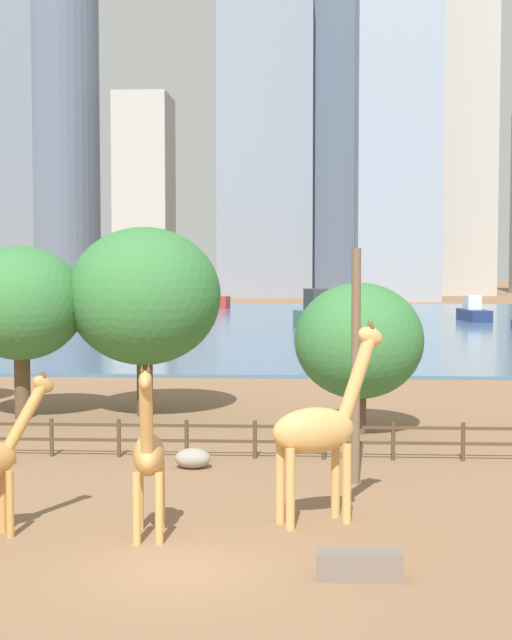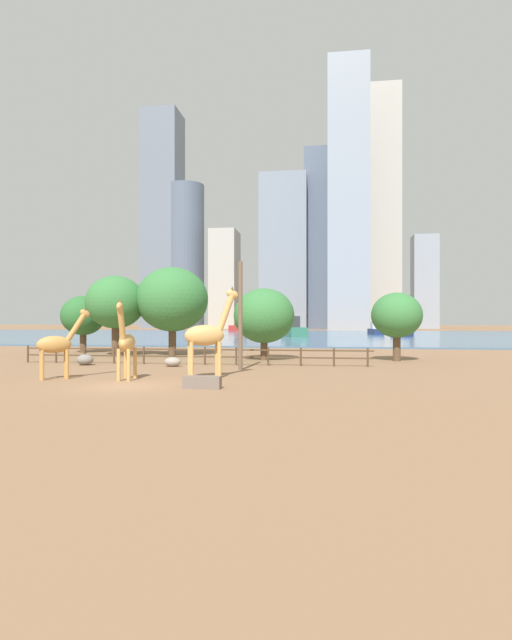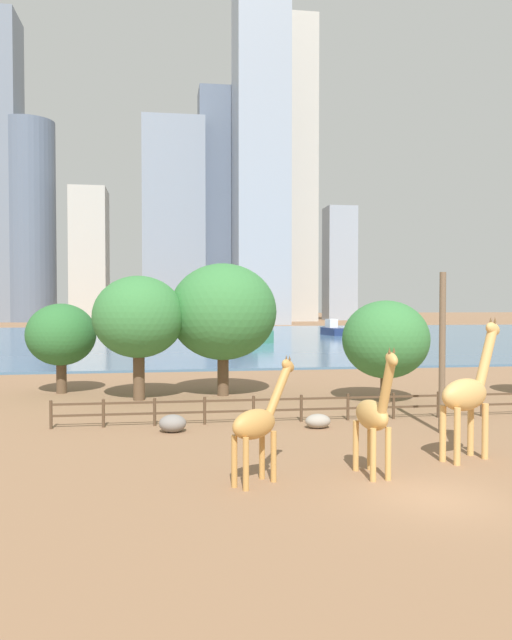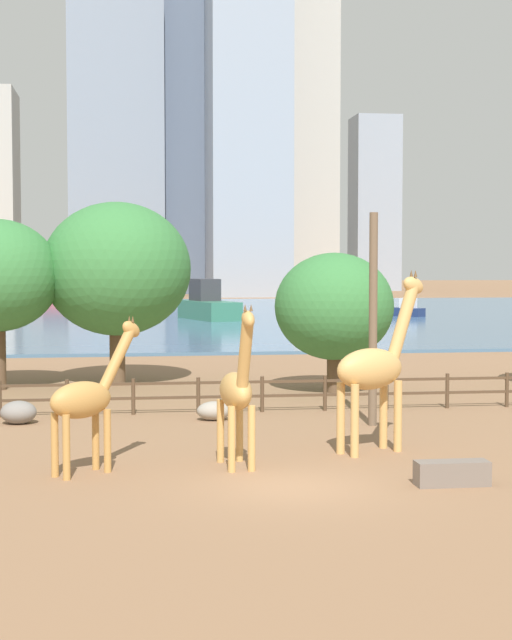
# 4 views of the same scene
# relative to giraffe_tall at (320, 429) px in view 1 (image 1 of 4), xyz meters

# --- Properties ---
(ground_plane) EXTENTS (400.00, 400.00, 0.00)m
(ground_plane) POSITION_rel_giraffe_tall_xyz_m (-3.09, 75.92, -2.42)
(ground_plane) COLOR #8C6647
(harbor_water) EXTENTS (180.00, 86.00, 0.20)m
(harbor_water) POSITION_rel_giraffe_tall_xyz_m (-3.09, 72.92, -2.32)
(harbor_water) COLOR #476B8C
(harbor_water) RESTS_ON ground
(giraffe_tall) EXTENTS (3.14, 1.94, 5.22)m
(giraffe_tall) POSITION_rel_giraffe_tall_xyz_m (0.00, 0.00, 0.00)
(giraffe_tall) COLOR tan
(giraffe_tall) RESTS_ON ground
(giraffe_companion) EXTENTS (0.98, 2.73, 4.39)m
(giraffe_companion) POSITION_rel_giraffe_tall_xyz_m (-4.15, -1.63, -0.38)
(giraffe_companion) COLOR tan
(giraffe_companion) RESTS_ON ground
(utility_pole) EXTENTS (0.28, 0.28, 7.09)m
(utility_pole) POSITION_rel_giraffe_tall_xyz_m (1.11, 4.48, 1.12)
(utility_pole) COLOR brown
(utility_pole) RESTS_ON ground
(boulder_by_pole) EXTENTS (1.17, 0.87, 0.65)m
(boulder_by_pole) POSITION_rel_giraffe_tall_xyz_m (-4.04, 6.28, -2.10)
(boulder_by_pole) COLOR gray
(boulder_by_pole) RESTS_ON ground
(feeding_trough) EXTENTS (1.80, 0.60, 0.60)m
(feeding_trough) POSITION_rel_giraffe_tall_xyz_m (0.80, -4.40, -2.12)
(feeding_trough) COLOR #72665B
(feeding_trough) RESTS_ON ground
(enclosure_fence) EXTENTS (26.12, 0.14, 1.30)m
(enclosure_fence) POSITION_rel_giraffe_tall_xyz_m (-3.18, 7.92, -1.66)
(enclosure_fence) COLOR #4C3826
(enclosure_fence) RESTS_ON ground
(tree_right_tall) EXTENTS (6.58, 6.58, 8.12)m
(tree_right_tall) POSITION_rel_giraffe_tall_xyz_m (-7.39, 16.75, 2.72)
(tree_right_tall) COLOR brown
(tree_right_tall) RESTS_ON ground
(tree_left_small) EXTENTS (4.97, 4.97, 5.85)m
(tree_left_small) POSITION_rel_giraffe_tall_xyz_m (1.61, 12.86, 1.18)
(tree_left_small) COLOR brown
(tree_left_small) RESTS_ON ground
(tree_right_small) EXTENTS (5.35, 5.35, 7.30)m
(tree_right_small) POSITION_rel_giraffe_tall_xyz_m (-12.44, 15.72, 2.44)
(tree_right_small) COLOR brown
(tree_right_small) RESTS_ON ground
(boat_ferry) EXTENTS (2.94, 6.18, 2.61)m
(boat_ferry) POSITION_rel_giraffe_tall_xyz_m (16.74, 78.43, -1.34)
(boat_ferry) COLOR navy
(boat_ferry) RESTS_ON harbor_water
(boat_sailboat) EXTENTS (5.46, 9.05, 3.75)m
(boat_sailboat) POSITION_rel_giraffe_tall_xyz_m (0.72, 63.78, -0.95)
(boat_sailboat) COLOR #337259
(boat_sailboat) RESTS_ON harbor_water
(boat_barge) EXTENTS (8.18, 3.85, 3.46)m
(boat_barge) POSITION_rel_giraffe_tall_xyz_m (-15.16, 102.45, -1.05)
(boat_barge) COLOR #B22D28
(boat_barge) RESTS_ON harbor_water
(skyline_tower_needle) EXTENTS (9.52, 13.58, 36.07)m
(skyline_tower_needle) POSITION_rel_giraffe_tall_xyz_m (-30.63, 153.23, 15.61)
(skyline_tower_needle) COLOR #B7B2A8
(skyline_tower_needle) RESTS_ON ground
(skyline_block_central) EXTENTS (12.86, 15.31, 85.03)m
(skyline_block_central) POSITION_rel_giraffe_tall_xyz_m (13.36, 133.96, 40.09)
(skyline_block_central) COLOR #939EAD
(skyline_block_central) RESTS_ON ground
(skyline_block_left) EXTENTS (15.41, 11.18, 86.77)m
(skyline_block_left) POSITION_rel_giraffe_tall_xyz_m (24.99, 156.47, 40.96)
(skyline_block_left) COLOR #B7B2A8
(skyline_block_left) RESTS_ON ground
(skyline_block_right) EXTENTS (16.11, 8.74, 53.37)m
(skyline_block_right) POSITION_rel_giraffe_tall_xyz_m (-8.11, 143.62, 24.26)
(skyline_block_right) COLOR gray
(skyline_block_right) RESTS_ON ground
(skyline_tower_short) EXTENTS (14.57, 14.57, 55.85)m
(skyline_tower_short) POSITION_rel_giraffe_tall_xyz_m (-48.01, 161.42, 25.50)
(skyline_tower_short) COLOR slate
(skyline_tower_short) RESTS_ON ground
(skyline_block_wide) EXTENTS (9.59, 10.64, 63.29)m
(skyline_block_wide) POSITION_rel_giraffe_tall_xyz_m (3.63, 150.42, 29.22)
(skyline_block_wide) COLOR slate
(skyline_block_wide) RESTS_ON ground
(skyline_tower_far) EXTENTS (13.94, 14.23, 85.10)m
(skyline_tower_far) POSITION_rel_giraffe_tall_xyz_m (-57.48, 162.39, 40.12)
(skyline_tower_far) COLOR slate
(skyline_tower_far) RESTS_ON ground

